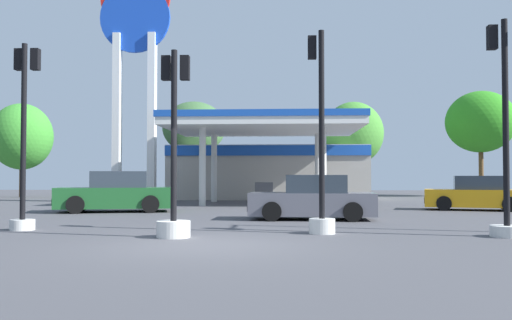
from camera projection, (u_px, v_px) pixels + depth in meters
ground_plane at (206, 245)px, 11.02m from camera, size 90.00×90.00×0.00m
gas_station at (268, 167)px, 34.12m from camera, size 12.08×14.89×4.38m
station_pole_sign at (135, 49)px, 29.78m from camera, size 3.88×0.56×13.22m
car_0 at (116, 193)px, 21.48m from camera, size 4.77×2.85×1.60m
car_1 at (312, 199)px, 17.61m from camera, size 4.09×1.96×1.44m
car_2 at (475, 195)px, 22.50m from camera, size 4.26×2.60×1.42m
traffic_signal_0 at (321, 170)px, 13.31m from camera, size 0.64×0.68×4.99m
traffic_signal_1 at (505, 170)px, 12.57m from camera, size 0.75×0.75×5.06m
traffic_signal_2 at (24, 150)px, 14.22m from camera, size 0.65×0.67×4.88m
traffic_signal_3 at (174, 179)px, 12.47m from camera, size 0.77×0.77×4.31m
tree_0 at (22, 137)px, 36.93m from camera, size 4.11×4.11×6.36m
tree_1 at (194, 128)px, 38.84m from camera, size 4.50×4.50×6.75m
tree_2 at (353, 133)px, 38.40m from camera, size 4.23×4.23×6.68m
tree_3 at (481, 122)px, 38.14m from camera, size 4.77×4.77×7.40m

